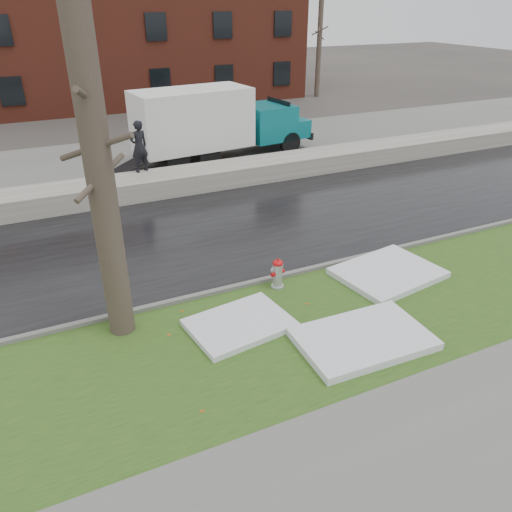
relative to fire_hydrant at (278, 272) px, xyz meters
name	(u,v)px	position (x,y,z in m)	size (l,w,h in m)	color
ground	(264,306)	(-0.66, -0.61, -0.48)	(120.00, 120.00, 0.00)	#47423D
verge	(289,334)	(-0.66, -1.86, -0.46)	(60.00, 4.50, 0.04)	#264517
sidewalk	(401,460)	(-0.66, -5.61, -0.45)	(60.00, 3.00, 0.05)	slate
road	(202,234)	(-0.66, 3.89, -0.46)	(60.00, 7.00, 0.03)	black
parking_lot	(138,162)	(-0.66, 12.39, -0.46)	(60.00, 9.00, 0.03)	slate
curb	(247,285)	(-0.66, 0.39, -0.41)	(60.00, 0.15, 0.14)	slate
snowbank	(164,183)	(-0.66, 8.09, -0.10)	(60.00, 1.60, 0.75)	#A8A29A
brick_building	(102,23)	(1.34, 29.39, 4.52)	(26.00, 12.00, 10.00)	maroon
bg_tree_right	(319,49)	(15.34, 23.39, 2.86)	(1.40, 1.62, 6.50)	brown
fire_hydrant	(278,272)	(0.00, 0.00, 0.00)	(0.41, 0.37, 0.82)	#ADAFB5
tree	(101,181)	(-3.95, -0.14, 3.02)	(1.27, 1.46, 6.86)	brown
box_truck	(214,122)	(2.65, 11.39, 1.21)	(9.67, 3.08, 3.19)	black
worker	(139,146)	(-1.32, 8.69, 1.23)	(0.70, 0.46, 1.91)	black
snow_patch_near	(388,273)	(2.94, -0.71, -0.36)	(2.60, 2.00, 0.16)	silver
snow_patch_far	(240,324)	(-1.55, -1.17, -0.37)	(2.20, 1.60, 0.14)	silver
snow_patch_side	(363,339)	(0.62, -2.81, -0.35)	(2.80, 1.80, 0.18)	silver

